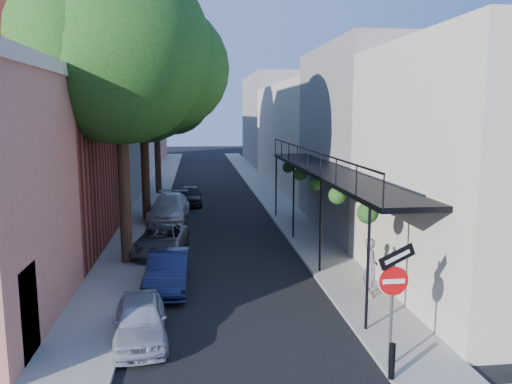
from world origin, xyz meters
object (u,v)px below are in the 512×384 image
object	(u,v)px
parked_car_a	(140,320)
pedestrian	(370,267)
oak_far	(162,78)
parked_car_b	(168,271)
parked_car_c	(161,241)
sign_post	(393,286)
oak_near	(132,56)
bollard	(392,361)
parked_car_d	(169,207)
oak_mid	(150,89)
parked_car_e	(190,195)

from	to	relation	value
parked_car_a	pedestrian	world-z (taller)	pedestrian
oak_far	parked_car_b	bearing A→B (deg)	-86.37
oak_far	parked_car_a	size ratio (longest dim) A/B	3.64
parked_car_b	parked_car_c	xyz separation A→B (m)	(-0.53, 4.23, -0.04)
sign_post	parked_car_b	world-z (taller)	sign_post
pedestrian	parked_car_a	bearing A→B (deg)	114.05
oak_near	bollard	bearing A→B (deg)	-56.88
sign_post	parked_car_d	bearing A→B (deg)	108.61
oak_far	bollard	bearing A→B (deg)	-76.65
oak_mid	oak_far	bearing A→B (deg)	89.59
oak_far	parked_car_b	distance (m)	21.63
parked_car_a	parked_car_e	bearing A→B (deg)	80.92
oak_far	parked_car_c	world-z (taller)	oak_far
pedestrian	parked_car_d	bearing A→B (deg)	35.53
parked_car_a	parked_car_d	bearing A→B (deg)	84.19
bollard	pedestrian	xyz separation A→B (m)	(1.22, 4.80, 0.53)
parked_car_c	parked_car_d	distance (m)	6.77
sign_post	oak_mid	world-z (taller)	oak_mid
bollard	pedestrian	size ratio (longest dim) A/B	0.43
parked_car_d	oak_far	bearing A→B (deg)	99.02
parked_car_d	bollard	bearing A→B (deg)	-67.99
parked_car_d	parked_car_e	distance (m)	4.61
sign_post	parked_car_a	xyz separation A→B (m)	(-5.75, 2.29, -1.48)
parked_car_b	sign_post	bearing A→B (deg)	-48.00
parked_car_c	parked_car_a	bearing A→B (deg)	-82.98
parked_car_c	parked_car_e	bearing A→B (deg)	91.36
bollard	oak_mid	world-z (taller)	oak_mid
oak_far	oak_mid	bearing A→B (deg)	-90.41
parked_car_c	parked_car_e	size ratio (longest dim) A/B	1.15
oak_mid	oak_far	world-z (taller)	oak_far
sign_post	oak_far	xyz separation A→B (m)	(-6.51, 26.30, 6.22)
sign_post	parked_car_c	world-z (taller)	sign_post
bollard	parked_car_c	xyz separation A→B (m)	(-5.60, 10.80, 0.05)
oak_far	parked_car_b	xyz separation A→B (m)	(1.28, -20.20, -7.64)
parked_car_b	parked_car_d	world-z (taller)	parked_car_d
oak_near	pedestrian	bearing A→B (deg)	-33.16
oak_near	parked_car_c	distance (m)	7.42
bollard	parked_car_a	xyz separation A→B (m)	(-5.59, 2.77, 0.04)
oak_far	parked_car_d	size ratio (longest dim) A/B	2.49
sign_post	parked_car_a	distance (m)	6.36
oak_near	parked_car_d	bearing A→B (deg)	84.39
oak_near	parked_car_c	world-z (taller)	oak_near
bollard	oak_far	world-z (taller)	oak_far
sign_post	parked_car_e	bearing A→B (deg)	102.19
parked_car_c	pedestrian	xyz separation A→B (m)	(6.82, -6.00, 0.48)
parked_car_a	pedestrian	size ratio (longest dim) A/B	1.76
parked_car_d	oak_near	bearing A→B (deg)	-91.28
oak_far	parked_car_d	xyz separation A→B (m)	(0.75, -9.20, -7.56)
parked_car_d	parked_car_b	bearing A→B (deg)	-82.93
pedestrian	parked_car_e	bearing A→B (deg)	25.77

